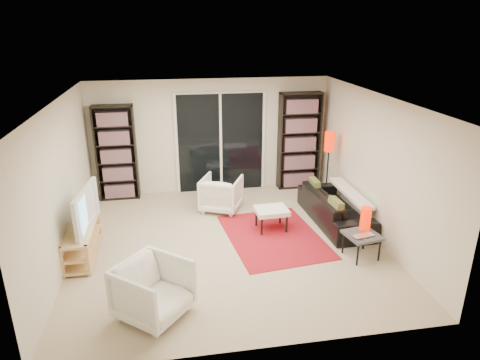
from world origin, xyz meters
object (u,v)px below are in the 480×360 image
side_table (362,237)px  floor_lamp (329,148)px  ottoman (271,211)px  tv_stand (82,241)px  bookshelf_right (299,141)px  armchair_back (221,193)px  bookshelf_left (116,153)px  armchair_front (153,290)px  sofa (335,208)px

side_table → floor_lamp: (0.26, 2.25, 0.76)m
ottoman → tv_stand: bearing=-172.7°
bookshelf_right → armchair_back: bearing=-152.6°
bookshelf_left → armchair_front: bookshelf_left is taller
bookshelf_left → armchair_front: bearing=-79.2°
armchair_front → side_table: (3.16, 0.90, -0.01)m
ottoman → sofa: bearing=4.9°
side_table → armchair_front: bearing=-164.1°
sofa → side_table: sofa is taller
armchair_back → bookshelf_left: bearing=-1.0°
bookshelf_left → armchair_back: bearing=-25.4°
tv_stand → bookshelf_right: bearing=29.3°
ottoman → floor_lamp: floor_lamp is taller
tv_stand → sofa: bearing=6.6°
armchair_front → side_table: 3.29m
armchair_back → tv_stand: bearing=55.0°
bookshelf_right → armchair_front: 5.11m
side_table → floor_lamp: 2.39m
ottoman → bookshelf_left: bearing=144.8°
sofa → armchair_back: size_ratio=2.63×
armchair_back → side_table: (1.92, -2.17, 0.02)m
bookshelf_right → tv_stand: bearing=-150.7°
ottoman → side_table: size_ratio=1.02×
armchair_back → armchair_front: armchair_front is taller
side_table → bookshelf_left: bearing=141.5°
armchair_back → bookshelf_right: bearing=-128.2°
bookshelf_right → floor_lamp: size_ratio=1.44×
sofa → side_table: (-0.06, -1.27, 0.07)m
floor_lamp → bookshelf_right: bearing=111.3°
bookshelf_left → floor_lamp: (4.19, -0.87, 0.15)m
armchair_front → sofa: bearing=-15.8°
tv_stand → armchair_back: 2.76m
armchair_front → side_table: size_ratio=1.40×
tv_stand → armchair_back: (2.38, 1.41, 0.07)m
armchair_front → floor_lamp: (3.42, 3.15, 0.76)m
armchair_front → ottoman: bearing=-3.8°
bookshelf_left → ottoman: bookshelf_left is taller
side_table → tv_stand: bearing=169.9°
armchair_back → floor_lamp: (2.18, 0.08, 0.78)m
side_table → floor_lamp: floor_lamp is taller
armchair_back → floor_lamp: 2.32m
bookshelf_right → sofa: bearing=-85.5°
armchair_back → side_table: armchair_back is taller
bookshelf_right → side_table: size_ratio=3.67×
bookshelf_left → side_table: size_ratio=3.41×
tv_stand → ottoman: 3.16m
ottoman → side_table: bearing=-45.2°
bookshelf_left → armchair_front: 4.14m
side_table → armchair_back: bearing=131.5°
armchair_front → side_table: armchair_front is taller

